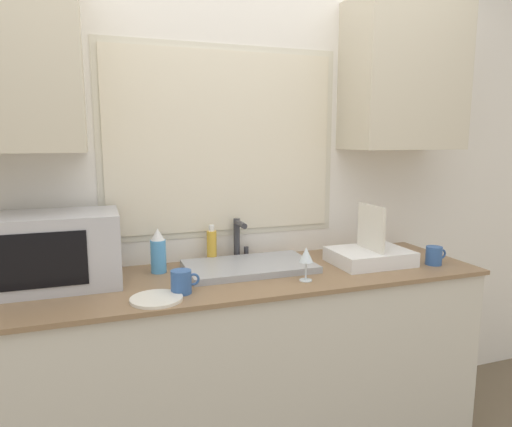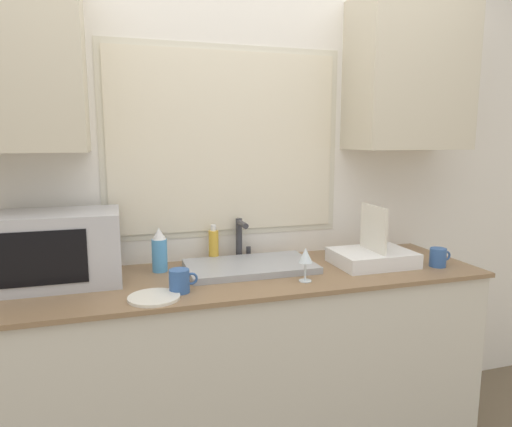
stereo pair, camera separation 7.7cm
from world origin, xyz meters
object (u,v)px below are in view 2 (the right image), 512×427
at_px(microwave, 58,248).
at_px(spray_bottle, 159,251).
at_px(dish_rack, 372,256).
at_px(faucet, 241,236).
at_px(soap_bottle, 214,245).
at_px(mug_near_sink, 180,281).
at_px(wine_glass, 306,257).

height_order(microwave, spray_bottle, microwave).
bearing_deg(dish_rack, faucet, 154.56).
distance_m(faucet, spray_bottle, 0.42).
height_order(soap_bottle, mug_near_sink, soap_bottle).
xyz_separation_m(faucet, wine_glass, (0.17, -0.42, -0.01)).
distance_m(faucet, dish_rack, 0.65).
height_order(microwave, mug_near_sink, microwave).
relative_size(microwave, mug_near_sink, 4.37).
bearing_deg(dish_rack, mug_near_sink, -172.05).
bearing_deg(mug_near_sink, microwave, 150.68).
distance_m(mug_near_sink, wine_glass, 0.54).
relative_size(spray_bottle, wine_glass, 1.39).
height_order(faucet, microwave, microwave).
bearing_deg(spray_bottle, wine_glass, -29.88).
xyz_separation_m(spray_bottle, soap_bottle, (0.27, 0.09, -0.01)).
relative_size(faucet, dish_rack, 0.56).
bearing_deg(spray_bottle, dish_rack, -10.71).
bearing_deg(wine_glass, soap_bottle, 126.01).
bearing_deg(wine_glass, spray_bottle, 150.12).
height_order(spray_bottle, soap_bottle, spray_bottle).
xyz_separation_m(spray_bottle, mug_near_sink, (0.05, -0.32, -0.05)).
bearing_deg(microwave, dish_rack, -5.31).
relative_size(spray_bottle, mug_near_sink, 1.77).
bearing_deg(wine_glass, mug_near_sink, 178.54).
distance_m(microwave, mug_near_sink, 0.55).
height_order(dish_rack, mug_near_sink, dish_rack).
relative_size(microwave, spray_bottle, 2.47).
height_order(faucet, soap_bottle, faucet).
bearing_deg(mug_near_sink, wine_glass, -1.46).
xyz_separation_m(microwave, wine_glass, (1.00, -0.28, -0.04)).
xyz_separation_m(mug_near_sink, wine_glass, (0.53, -0.01, 0.06)).
xyz_separation_m(faucet, spray_bottle, (-0.41, -0.09, -0.02)).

